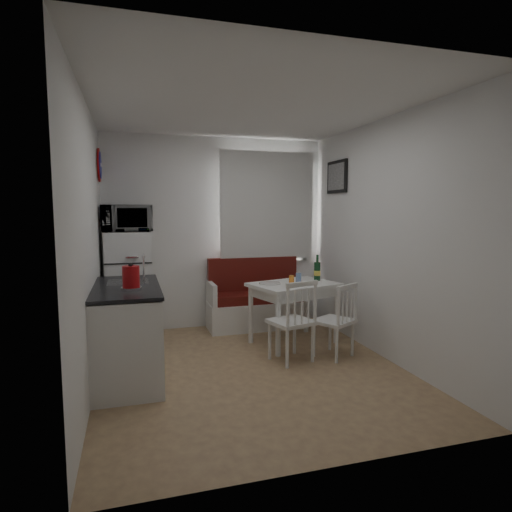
{
  "coord_description": "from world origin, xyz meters",
  "views": [
    {
      "loc": [
        -1.14,
        -4.05,
        1.62
      ],
      "look_at": [
        0.2,
        0.5,
        1.11
      ],
      "focal_mm": 30.0,
      "sensor_mm": 36.0,
      "label": 1
    }
  ],
  "objects_px": {
    "chair_left": "(294,313)",
    "chair_right": "(337,313)",
    "kettle": "(131,277)",
    "dining_table": "(294,290)",
    "wine_bottle": "(317,268)",
    "microwave": "(127,218)",
    "kitchen_counter": "(127,331)",
    "fridge": "(129,286)",
    "bench": "(256,305)"
  },
  "relations": [
    {
      "from": "microwave",
      "to": "kettle",
      "type": "xyz_separation_m",
      "value": [
        0.03,
        -1.46,
        -0.5
      ]
    },
    {
      "from": "dining_table",
      "to": "chair_left",
      "type": "distance_m",
      "value": 0.72
    },
    {
      "from": "chair_left",
      "to": "chair_right",
      "type": "xyz_separation_m",
      "value": [
        0.5,
        0.01,
        -0.04
      ]
    },
    {
      "from": "chair_left",
      "to": "fridge",
      "type": "height_order",
      "value": "fridge"
    },
    {
      "from": "dining_table",
      "to": "fridge",
      "type": "xyz_separation_m",
      "value": [
        -1.91,
        0.7,
        0.02
      ]
    },
    {
      "from": "chair_left",
      "to": "kettle",
      "type": "distance_m",
      "value": 1.7
    },
    {
      "from": "kitchen_counter",
      "to": "chair_left",
      "type": "xyz_separation_m",
      "value": [
        1.68,
        -0.12,
        0.09
      ]
    },
    {
      "from": "bench",
      "to": "fridge",
      "type": "distance_m",
      "value": 1.71
    },
    {
      "from": "dining_table",
      "to": "bench",
      "type": "bearing_deg",
      "value": 89.91
    },
    {
      "from": "kitchen_counter",
      "to": "dining_table",
      "type": "distance_m",
      "value": 2.01
    },
    {
      "from": "bench",
      "to": "dining_table",
      "type": "bearing_deg",
      "value": -73.73
    },
    {
      "from": "microwave",
      "to": "chair_left",
      "type": "bearing_deg",
      "value": -38.37
    },
    {
      "from": "bench",
      "to": "fridge",
      "type": "xyz_separation_m",
      "value": [
        -1.67,
        -0.11,
        0.36
      ]
    },
    {
      "from": "bench",
      "to": "kettle",
      "type": "distance_m",
      "value": 2.41
    },
    {
      "from": "fridge",
      "to": "kitchen_counter",
      "type": "bearing_deg",
      "value": -90.9
    },
    {
      "from": "fridge",
      "to": "kettle",
      "type": "bearing_deg",
      "value": -88.86
    },
    {
      "from": "chair_right",
      "to": "wine_bottle",
      "type": "relative_size",
      "value": 1.63
    },
    {
      "from": "chair_left",
      "to": "wine_bottle",
      "type": "xyz_separation_m",
      "value": [
        0.6,
        0.76,
        0.35
      ]
    },
    {
      "from": "wine_bottle",
      "to": "fridge",
      "type": "bearing_deg",
      "value": 165.08
    },
    {
      "from": "kitchen_counter",
      "to": "wine_bottle",
      "type": "bearing_deg",
      "value": 15.74
    },
    {
      "from": "chair_right",
      "to": "dining_table",
      "type": "bearing_deg",
      "value": 81.01
    },
    {
      "from": "kitchen_counter",
      "to": "dining_table",
      "type": "relative_size",
      "value": 1.16
    },
    {
      "from": "bench",
      "to": "fridge",
      "type": "relative_size",
      "value": 0.98
    },
    {
      "from": "wine_bottle",
      "to": "kettle",
      "type": "bearing_deg",
      "value": -157.93
    },
    {
      "from": "chair_left",
      "to": "wine_bottle",
      "type": "height_order",
      "value": "wine_bottle"
    },
    {
      "from": "bench",
      "to": "chair_right",
      "type": "xyz_separation_m",
      "value": [
        0.49,
        -1.47,
        0.19
      ]
    },
    {
      "from": "fridge",
      "to": "wine_bottle",
      "type": "distance_m",
      "value": 2.35
    },
    {
      "from": "microwave",
      "to": "wine_bottle",
      "type": "relative_size",
      "value": 1.8
    },
    {
      "from": "wine_bottle",
      "to": "microwave",
      "type": "bearing_deg",
      "value": 166.27
    },
    {
      "from": "fridge",
      "to": "wine_bottle",
      "type": "xyz_separation_m",
      "value": [
        2.26,
        -0.6,
        0.22
      ]
    },
    {
      "from": "kitchen_counter",
      "to": "chair_left",
      "type": "relative_size",
      "value": 2.58
    },
    {
      "from": "chair_right",
      "to": "kettle",
      "type": "bearing_deg",
      "value": 154.11
    },
    {
      "from": "kettle",
      "to": "wine_bottle",
      "type": "relative_size",
      "value": 0.74
    },
    {
      "from": "kitchen_counter",
      "to": "chair_left",
      "type": "height_order",
      "value": "kitchen_counter"
    },
    {
      "from": "bench",
      "to": "chair_left",
      "type": "relative_size",
      "value": 2.62
    },
    {
      "from": "chair_right",
      "to": "kettle",
      "type": "height_order",
      "value": "kettle"
    },
    {
      "from": "dining_table",
      "to": "wine_bottle",
      "type": "bearing_deg",
      "value": -0.42
    },
    {
      "from": "chair_right",
      "to": "microwave",
      "type": "bearing_deg",
      "value": 118.93
    },
    {
      "from": "dining_table",
      "to": "wine_bottle",
      "type": "height_order",
      "value": "wine_bottle"
    },
    {
      "from": "kitchen_counter",
      "to": "microwave",
      "type": "relative_size",
      "value": 2.25
    },
    {
      "from": "chair_left",
      "to": "wine_bottle",
      "type": "relative_size",
      "value": 1.57
    },
    {
      "from": "dining_table",
      "to": "chair_left",
      "type": "xyz_separation_m",
      "value": [
        -0.25,
        -0.66,
        -0.11
      ]
    },
    {
      "from": "chair_left",
      "to": "kettle",
      "type": "relative_size",
      "value": 2.12
    },
    {
      "from": "fridge",
      "to": "microwave",
      "type": "distance_m",
      "value": 0.84
    },
    {
      "from": "kitchen_counter",
      "to": "dining_table",
      "type": "xyz_separation_m",
      "value": [
        1.93,
        0.54,
        0.2
      ]
    },
    {
      "from": "chair_left",
      "to": "fridge",
      "type": "xyz_separation_m",
      "value": [
        -1.66,
        1.36,
        0.13
      ]
    },
    {
      "from": "kitchen_counter",
      "to": "wine_bottle",
      "type": "height_order",
      "value": "kitchen_counter"
    },
    {
      "from": "dining_table",
      "to": "kettle",
      "type": "height_order",
      "value": "kettle"
    },
    {
      "from": "chair_left",
      "to": "fridge",
      "type": "bearing_deg",
      "value": 124.52
    },
    {
      "from": "chair_left",
      "to": "chair_right",
      "type": "bearing_deg",
      "value": -15.34
    }
  ]
}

